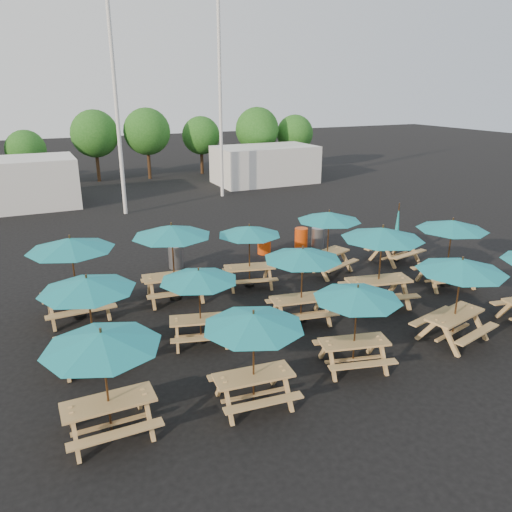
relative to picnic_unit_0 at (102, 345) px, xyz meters
name	(u,v)px	position (x,y,z in m)	size (l,w,h in m)	color
ground	(276,301)	(5.99, 4.35, -2.01)	(120.00, 120.00, 0.00)	black
picnic_unit_0	(102,345)	(0.00, 0.00, 0.00)	(2.29, 2.29, 2.30)	tan
picnic_unit_1	(87,288)	(0.13, 2.91, 0.04)	(2.35, 2.35, 2.34)	tan
picnic_unit_2	(71,248)	(0.08, 5.86, 0.20)	(2.59, 2.59, 2.53)	tan
picnic_unit_3	(253,325)	(3.01, -0.31, -0.08)	(2.38, 2.38, 2.20)	tan
picnic_unit_4	(199,279)	(2.90, 2.84, -0.17)	(2.58, 2.58, 2.11)	tan
picnic_unit_5	(172,234)	(3.10, 5.94, 0.21)	(2.77, 2.77, 2.54)	tan
picnic_unit_6	(357,297)	(5.89, 0.01, -0.13)	(2.60, 2.60, 2.16)	tan
picnic_unit_7	(303,258)	(6.01, 2.78, -0.01)	(2.64, 2.64, 2.29)	tan
picnic_unit_8	(249,233)	(5.78, 5.93, -0.10)	(2.62, 2.62, 2.19)	tan
picnic_unit_9	(461,270)	(9.19, -0.02, 0.06)	(2.83, 2.83, 2.37)	tan
picnic_unit_10	(382,237)	(8.84, 2.79, 0.24)	(3.01, 3.01, 2.57)	tan
picnic_unit_11	(329,219)	(8.95, 5.90, 0.05)	(2.99, 2.99, 2.36)	tan
picnic_unit_13	(452,228)	(12.01, 3.04, 0.07)	(2.77, 2.77, 2.39)	tan
picnic_unit_14	(396,238)	(12.13, 5.86, -1.04)	(2.13, 1.94, 2.36)	tan
waste_bin_0	(176,257)	(4.00, 8.83, -1.57)	(0.55, 0.55, 0.89)	gray
waste_bin_1	(264,243)	(7.82, 8.91, -1.57)	(0.55, 0.55, 0.89)	#D6410C
waste_bin_2	(301,238)	(9.57, 8.88, -1.57)	(0.55, 0.55, 0.89)	#D6410C
waste_bin_3	(318,238)	(10.25, 8.62, -1.57)	(0.55, 0.55, 0.89)	gray
mast_0	(116,99)	(3.99, 18.35, 3.99)	(0.20, 0.20, 12.00)	silver
mast_1	(220,97)	(10.49, 20.35, 3.99)	(0.20, 0.20, 12.00)	silver
event_tent_0	(1,185)	(-2.01, 22.35, -0.61)	(8.00, 4.00, 2.80)	silver
event_tent_1	(265,165)	(14.99, 23.35, -0.71)	(7.00, 4.00, 2.60)	silver
tree_2	(26,150)	(-0.40, 28.00, 0.61)	(2.59, 2.59, 3.93)	#382314
tree_3	(95,134)	(4.24, 29.07, 1.39)	(3.36, 3.36, 5.09)	#382314
tree_4	(147,132)	(7.89, 28.61, 1.45)	(3.41, 3.41, 5.17)	#382314
tree_5	(201,135)	(12.22, 29.03, 0.96)	(2.94, 2.94, 4.45)	#382314
tree_6	(257,129)	(16.23, 27.25, 1.42)	(3.38, 3.38, 5.13)	#382314
tree_7	(295,133)	(19.62, 27.27, 0.98)	(2.95, 2.95, 4.48)	#382314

